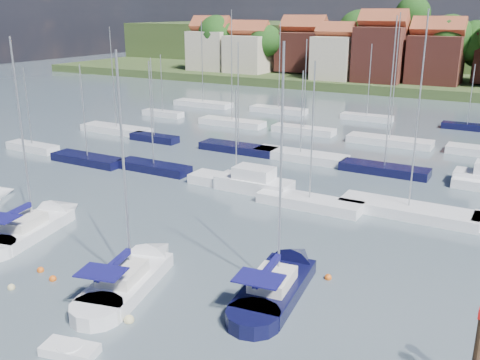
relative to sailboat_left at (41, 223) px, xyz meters
The scene contains 11 objects.
ground 38.60m from the sailboat_left, 66.80° to the left, with size 260.00×260.00×0.00m, color #45565E.
sailboat_left is the anchor object (origin of this frame).
sailboat_centre 11.75m from the sailboat_left, 12.94° to the right, with size 5.30×11.26×14.83m.
sailboat_navy 19.52m from the sailboat_left, ahead, with size 4.17×11.30×15.32m.
tender 16.94m from the sailboat_left, 36.62° to the right, with size 2.90×1.81×0.58m.
buoy_b 9.39m from the sailboat_left, 51.15° to the right, with size 0.43×0.43×0.43m, color beige.
buoy_c 8.98m from the sailboat_left, 36.79° to the right, with size 0.44×0.44×0.44m, color #D85914.
buoy_d 15.65m from the sailboat_left, 24.91° to the right, with size 0.55×0.55×0.55m, color beige.
buoy_e 21.84m from the sailboat_left, ahead, with size 0.44×0.44×0.44m, color #D85914.
buoy_g 7.50m from the sailboat_left, 41.31° to the right, with size 0.43×0.43×0.43m, color #D85914.
marina_field 35.08m from the sailboat_left, 60.80° to the left, with size 79.62×41.41×15.93m.
Camera 1 is at (16.07, -20.52, 15.55)m, focal length 40.00 mm.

